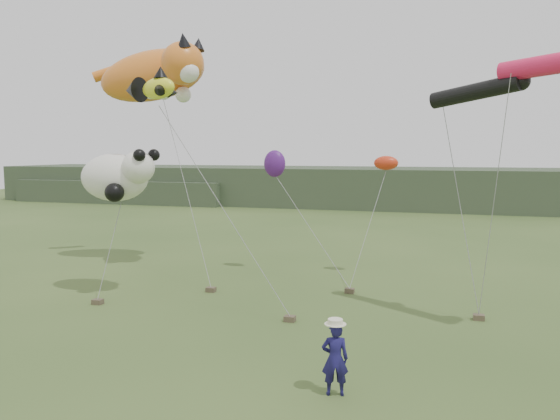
# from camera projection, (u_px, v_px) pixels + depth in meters

# --- Properties ---
(ground) EXTENTS (120.00, 120.00, 0.00)m
(ground) POSITION_uv_depth(u_px,v_px,m) (257.00, 366.00, 14.69)
(ground) COLOR #385123
(ground) RESTS_ON ground
(headland) EXTENTS (90.00, 13.00, 4.00)m
(headland) POSITION_uv_depth(u_px,v_px,m) (366.00, 188.00, 57.95)
(headland) COLOR #2D3D28
(headland) RESTS_ON ground
(festival_attendant) EXTENTS (0.73, 0.58, 1.76)m
(festival_attendant) POSITION_uv_depth(u_px,v_px,m) (335.00, 359.00, 12.90)
(festival_attendant) COLOR #18144E
(festival_attendant) RESTS_ON ground
(sandbag_anchors) EXTENTS (14.10, 4.66, 0.19)m
(sandbag_anchors) POSITION_uv_depth(u_px,v_px,m) (281.00, 303.00, 20.54)
(sandbag_anchors) COLOR brown
(sandbag_anchors) RESTS_ON ground
(cat_kite) EXTENTS (7.11, 3.98, 3.39)m
(cat_kite) POSITION_uv_depth(u_px,v_px,m) (159.00, 74.00, 26.64)
(cat_kite) COLOR orange
(cat_kite) RESTS_ON ground
(fish_kite) EXTENTS (2.56, 1.69, 1.27)m
(fish_kite) POSITION_uv_depth(u_px,v_px,m) (149.00, 88.00, 20.52)
(fish_kite) COLOR yellow
(fish_kite) RESTS_ON ground
(tube_kites) EXTENTS (5.52, 3.44, 1.71)m
(tube_kites) POSITION_uv_depth(u_px,v_px,m) (529.00, 74.00, 16.80)
(tube_kites) COLOR black
(tube_kites) RESTS_ON ground
(panda_kite) EXTENTS (3.35, 2.17, 2.08)m
(panda_kite) POSITION_uv_depth(u_px,v_px,m) (118.00, 176.00, 21.63)
(panda_kite) COLOR white
(panda_kite) RESTS_ON ground
(misc_kites) EXTENTS (6.19, 1.24, 1.27)m
(misc_kites) POSITION_uv_depth(u_px,v_px,m) (310.00, 163.00, 25.37)
(misc_kites) COLOR red
(misc_kites) RESTS_ON ground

